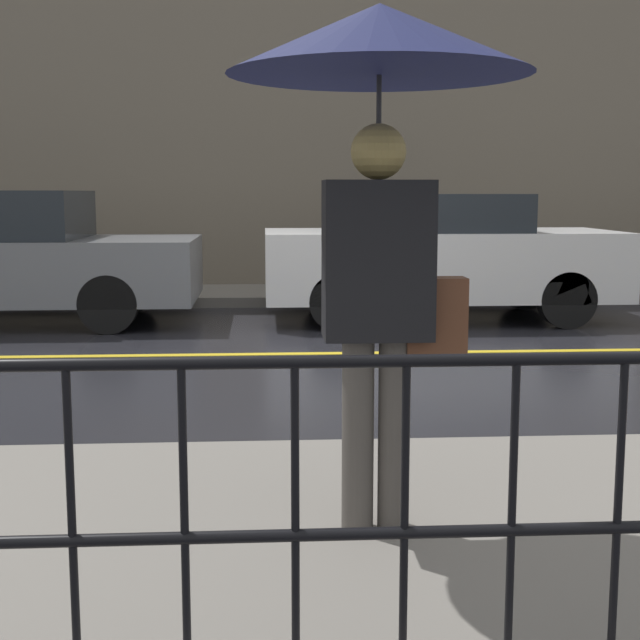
{
  "coord_description": "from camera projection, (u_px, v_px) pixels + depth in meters",
  "views": [
    {
      "loc": [
        -0.7,
        -8.16,
        1.49
      ],
      "look_at": [
        -0.33,
        -2.41,
        0.66
      ],
      "focal_mm": 50.0,
      "sensor_mm": 36.0,
      "label": 1
    }
  ],
  "objects": [
    {
      "name": "pedestrian",
      "position": [
        380.0,
        102.0,
        3.4
      ],
      "size": [
        1.17,
        1.17,
        2.06
      ],
      "rotation": [
        0.0,
        0.0,
        3.14
      ],
      "color": "#4C4742",
      "rests_on": "sidewalk_near"
    },
    {
      "name": "building_storefront",
      "position": [
        309.0,
        72.0,
        13.07
      ],
      "size": [
        28.0,
        0.3,
        6.5
      ],
      "color": "#706656",
      "rests_on": "ground_plane"
    },
    {
      "name": "ground_plane",
      "position": [
        339.0,
        353.0,
        8.32
      ],
      "size": [
        80.0,
        80.0,
        0.0
      ],
      "primitive_type": "plane",
      "color": "black"
    },
    {
      "name": "sidewalk_near",
      "position": [
        436.0,
        542.0,
        3.66
      ],
      "size": [
        28.0,
        2.64,
        0.13
      ],
      "color": "slate",
      "rests_on": "ground_plane"
    },
    {
      "name": "lane_marking",
      "position": [
        339.0,
        353.0,
        8.32
      ],
      "size": [
        25.2,
        0.12,
        0.01
      ],
      "color": "gold",
      "rests_on": "ground_plane"
    },
    {
      "name": "railing_foreground",
      "position": [
        513.0,
        473.0,
        2.51
      ],
      "size": [
        12.0,
        0.04,
        0.92
      ],
      "color": "black",
      "rests_on": "sidewalk_near"
    },
    {
      "name": "car_white",
      "position": [
        437.0,
        255.0,
        10.48
      ],
      "size": [
        4.1,
        1.82,
        1.47
      ],
      "color": "silver",
      "rests_on": "ground_plane"
    },
    {
      "name": "sidewalk_far",
      "position": [
        313.0,
        295.0,
        12.52
      ],
      "size": [
        28.0,
        1.74,
        0.13
      ],
      "color": "slate",
      "rests_on": "ground_plane"
    }
  ]
}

